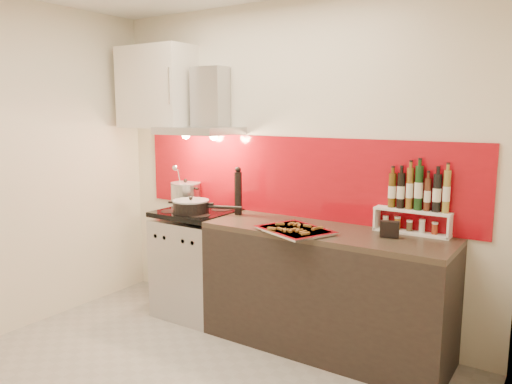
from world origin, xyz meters
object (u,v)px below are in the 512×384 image
Objects in this scene: range_stove at (198,264)px; saute_pan at (192,206)px; stock_pot at (186,193)px; counter at (324,290)px; pepper_mill at (238,191)px; baking_tray at (295,230)px.

saute_pan is at bearing -74.24° from range_stove.
counter is at bearing -6.83° from stock_pot.
stock_pot is 0.68× the size of pepper_mill.
range_stove is 0.53m from saute_pan.
range_stove is 3.39× the size of stock_pot.
saute_pan is at bearing -150.76° from pepper_mill.
saute_pan reaches higher than counter.
range_stove is 0.75m from pepper_mill.
pepper_mill is 0.76m from baking_tray.
stock_pot is 0.48× the size of saute_pan.
pepper_mill is 0.65× the size of baking_tray.
counter is (1.20, 0.00, 0.01)m from range_stove.
stock_pot is at bearing 164.77° from baking_tray.
baking_tray is at bearing -9.74° from range_stove.
counter is at bearing 0.23° from range_stove.
stock_pot reaches higher than counter.
stock_pot is (-1.48, 0.18, 0.56)m from counter.
pepper_mill is (-0.84, 0.09, 0.64)m from counter.
counter is 1.59m from stock_pot.
pepper_mill is at bearing 29.24° from saute_pan.
counter is 1.06m from pepper_mill.
pepper_mill reaches higher than range_stove.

